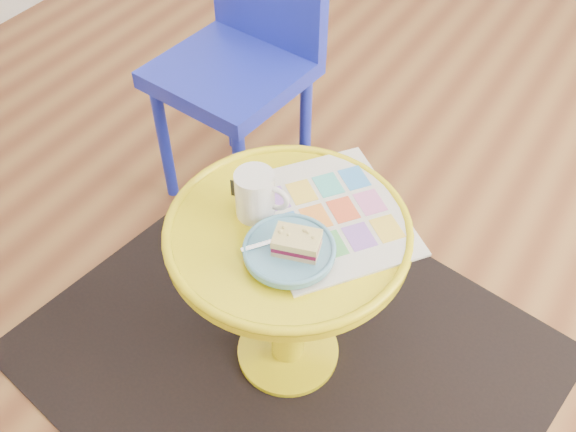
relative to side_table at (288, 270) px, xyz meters
The scene contains 10 objects.
floor 0.59m from the side_table, 101.72° to the left, with size 4.00×4.00×0.00m, color brown.
room_walls 1.83m from the side_table, 127.05° to the left, with size 4.00×4.00×4.00m.
rug 0.37m from the side_table, 90.00° to the right, with size 1.30×1.10×0.01m, color black.
side_table is the anchor object (origin of this frame).
chair 0.75m from the side_table, 132.60° to the left, with size 0.44×0.44×0.92m.
newspaper 0.18m from the side_table, 55.23° to the left, with size 0.37×0.31×0.01m, color silver.
mug 0.22m from the side_table, behind, with size 0.12×0.09×0.11m.
plate 0.18m from the side_table, 55.39° to the right, with size 0.19×0.19×0.02m.
cake_slice 0.21m from the side_table, 45.21° to the right, with size 0.11×0.09×0.04m.
fork 0.19m from the side_table, 78.90° to the right, with size 0.10×0.12×0.00m.
Camera 1 is at (0.60, -1.24, 1.57)m, focal length 40.00 mm.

